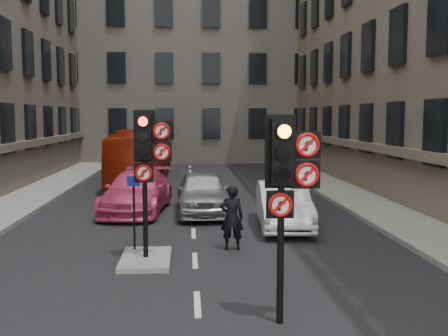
{
  "coord_description": "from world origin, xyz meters",
  "views": [
    {
      "loc": [
        -0.17,
        -7.62,
        3.55
      ],
      "look_at": [
        0.5,
        1.89,
        2.6
      ],
      "focal_mm": 42.0,
      "sensor_mm": 36.0,
      "label": 1
    }
  ],
  "objects": [
    {
      "name": "car_white",
      "position": [
        2.87,
        8.7,
        0.72
      ],
      "size": [
        1.82,
        4.45,
        1.43
      ],
      "primitive_type": "imported",
      "rotation": [
        0.0,
        0.0,
        -0.07
      ],
      "color": "silver",
      "rests_on": "ground"
    },
    {
      "name": "motorcyclist",
      "position": [
        0.99,
        6.0,
        0.86
      ],
      "size": [
        0.64,
        0.43,
        1.73
      ],
      "primitive_type": "imported",
      "rotation": [
        0.0,
        0.0,
        3.12
      ],
      "color": "black",
      "rests_on": "ground"
    },
    {
      "name": "signal_far",
      "position": [
        -1.11,
        4.99,
        2.7
      ],
      "size": [
        0.91,
        0.4,
        3.58
      ],
      "color": "black",
      "rests_on": "centre_island"
    },
    {
      "name": "info_sign",
      "position": [
        -1.55,
        5.73,
        1.35
      ],
      "size": [
        0.33,
        0.11,
        1.91
      ],
      "rotation": [
        0.0,
        0.0,
        0.12
      ],
      "color": "black",
      "rests_on": "centre_island"
    },
    {
      "name": "signal_near",
      "position": [
        1.49,
        0.99,
        2.58
      ],
      "size": [
        0.91,
        0.4,
        3.58
      ],
      "color": "black",
      "rests_on": "ground"
    },
    {
      "name": "motorcycle",
      "position": [
        0.43,
        10.05,
        0.5
      ],
      "size": [
        0.72,
        1.71,
        0.99
      ],
      "primitive_type": "imported",
      "rotation": [
        0.0,
        0.0,
        -0.16
      ],
      "color": "black",
      "rests_on": "ground"
    },
    {
      "name": "car_silver",
      "position": [
        0.36,
        11.22,
        0.79
      ],
      "size": [
        1.93,
        4.64,
        1.57
      ],
      "primitive_type": "imported",
      "rotation": [
        0.0,
        0.0,
        0.02
      ],
      "color": "#97999E",
      "rests_on": "ground"
    },
    {
      "name": "centre_island",
      "position": [
        -1.2,
        5.0,
        0.06
      ],
      "size": [
        1.2,
        2.0,
        0.12
      ],
      "primitive_type": "cube",
      "color": "gray",
      "rests_on": "ground"
    },
    {
      "name": "building_far",
      "position": [
        0.0,
        38.0,
        10.0
      ],
      "size": [
        30.0,
        14.0,
        20.0
      ],
      "primitive_type": "cube",
      "color": "#696059",
      "rests_on": "ground"
    },
    {
      "name": "bus_red",
      "position": [
        -2.58,
        20.31,
        1.42
      ],
      "size": [
        2.65,
        10.24,
        2.84
      ],
      "primitive_type": "imported",
      "rotation": [
        0.0,
        0.0,
        -0.03
      ],
      "color": "maroon",
      "rests_on": "ground"
    },
    {
      "name": "car_pink",
      "position": [
        -2.04,
        11.73,
        0.75
      ],
      "size": [
        2.63,
        5.36,
        1.5
      ],
      "primitive_type": "imported",
      "rotation": [
        0.0,
        0.0,
        -0.1
      ],
      "color": "#D43E6F",
      "rests_on": "ground"
    },
    {
      "name": "pavement_right",
      "position": [
        7.2,
        12.0,
        0.08
      ],
      "size": [
        3.0,
        50.0,
        0.16
      ],
      "primitive_type": "cube",
      "color": "gray",
      "rests_on": "ground"
    }
  ]
}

